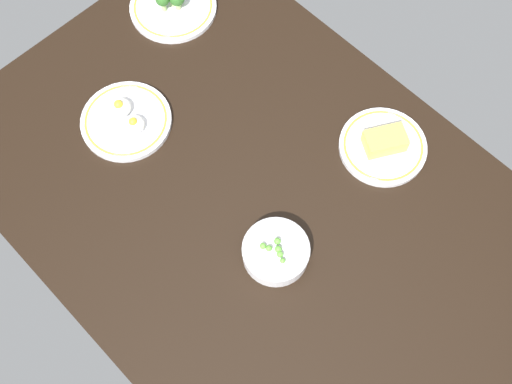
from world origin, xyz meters
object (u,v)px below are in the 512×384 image
object	(u,v)px
plate_cheese	(383,145)
plate_eggs	(126,120)
plate_broccoli	(173,4)
bowl_peas	(276,252)

from	to	relation	value
plate_cheese	plate_eggs	bearing A→B (deg)	38.92
plate_eggs	plate_broccoli	world-z (taller)	plate_broccoli
bowl_peas	plate_eggs	bearing A→B (deg)	1.91
plate_broccoli	plate_cheese	bearing A→B (deg)	-173.30
plate_broccoli	bowl_peas	bearing A→B (deg)	156.32
plate_broccoli	plate_eggs	bearing A→B (deg)	119.95
plate_cheese	plate_broccoli	xyz separation A→B (cm)	(60.90, 7.15, 0.40)
plate_cheese	plate_broccoli	size ratio (longest dim) A/B	0.91
bowl_peas	plate_broccoli	bearing A→B (deg)	-23.68
plate_eggs	bowl_peas	xyz separation A→B (cm)	(-45.42, -1.51, 1.18)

